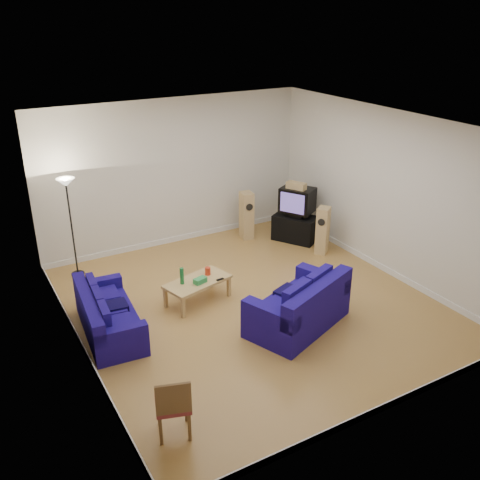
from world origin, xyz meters
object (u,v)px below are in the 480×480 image
sofa_loveseat (301,309)px  tv_stand (295,228)px  coffee_table (197,283)px  sofa_three_seat (107,318)px  television (297,200)px

sofa_loveseat → tv_stand: size_ratio=2.10×
coffee_table → sofa_three_seat: bearing=-174.6°
tv_stand → sofa_three_seat: bearing=-102.9°
sofa_loveseat → tv_stand: bearing=35.3°
tv_stand → television: television is taller
coffee_table → tv_stand: tv_stand is taller
tv_stand → television: 0.66m
coffee_table → television: television is taller
sofa_three_seat → sofa_loveseat: bearing=68.5°
sofa_loveseat → tv_stand: sofa_loveseat is taller
sofa_three_seat → tv_stand: size_ratio=2.02×
sofa_three_seat → coffee_table: size_ratio=1.50×
coffee_table → television: bearing=24.5°
coffee_table → television: 3.53m
sofa_three_seat → television: television is taller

